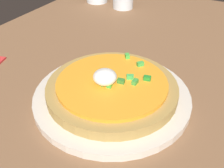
% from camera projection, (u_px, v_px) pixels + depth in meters
% --- Properties ---
extents(dining_table, '(1.24, 0.80, 0.03)m').
position_uv_depth(dining_table, '(104.00, 78.00, 0.57)').
color(dining_table, brown).
rests_on(dining_table, ground).
extents(plate, '(0.29, 0.29, 0.01)m').
position_uv_depth(plate, '(112.00, 96.00, 0.48)').
color(plate, silver).
rests_on(plate, dining_table).
extents(pizza, '(0.24, 0.24, 0.05)m').
position_uv_depth(pizza, '(112.00, 87.00, 0.47)').
color(pizza, '#AD8947').
rests_on(pizza, plate).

